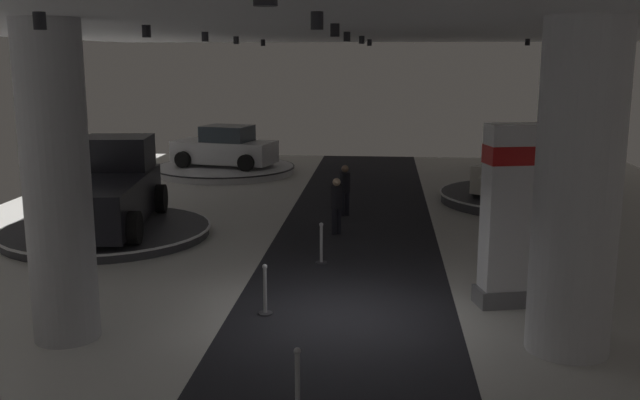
{
  "coord_description": "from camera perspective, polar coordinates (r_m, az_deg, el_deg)",
  "views": [
    {
      "loc": [
        0.71,
        -12.84,
        4.9
      ],
      "look_at": [
        -0.82,
        4.23,
        1.4
      ],
      "focal_mm": 39.95,
      "sensor_mm": 36.0,
      "label": 1
    }
  ],
  "objects": [
    {
      "name": "display_platform_deep_right",
      "position": [
        31.5,
        17.55,
        2.33
      ],
      "size": [
        5.14,
        5.14,
        0.26
      ],
      "color": "#B7B7BC",
      "rests_on": "ground"
    },
    {
      "name": "stanchion_a",
      "position": [
        10.12,
        -1.81,
        -15.06
      ],
      "size": [
        0.28,
        0.28,
        1.01
      ],
      "color": "#333338",
      "rests_on": "ground"
    },
    {
      "name": "pickup_truck_mid_left",
      "position": [
        20.51,
        -16.67,
        0.67
      ],
      "size": [
        3.2,
        5.53,
        2.3
      ],
      "color": "black",
      "rests_on": "display_platform_mid_left"
    },
    {
      "name": "ceiling_with_spotlights",
      "position": [
        12.88,
        2.01,
        14.43
      ],
      "size": [
        24.0,
        44.0,
        0.39
      ],
      "color": "silver"
    },
    {
      "name": "column_left",
      "position": [
        12.85,
        -20.33,
        1.19
      ],
      "size": [
        1.13,
        1.13,
        5.5
      ],
      "color": "#ADADB2",
      "rests_on": "ground"
    },
    {
      "name": "display_car_deep_left",
      "position": [
        30.17,
        -7.61,
        4.15
      ],
      "size": [
        4.5,
        2.98,
        1.71
      ],
      "color": "silver",
      "rests_on": "display_platform_deep_left"
    },
    {
      "name": "display_car_far_right",
      "position": [
        24.82,
        16.28,
        2.28
      ],
      "size": [
        4.01,
        4.41,
        1.71
      ],
      "color": "silver",
      "rests_on": "display_platform_far_right"
    },
    {
      "name": "display_platform_mid_left",
      "position": [
        20.42,
        -16.71,
        -2.4
      ],
      "size": [
        5.68,
        5.68,
        0.27
      ],
      "color": "#333338",
      "rests_on": "ground"
    },
    {
      "name": "ground",
      "position": [
        13.77,
        1.84,
        -9.42
      ],
      "size": [
        24.0,
        44.0,
        0.06
      ],
      "color": "silver"
    },
    {
      "name": "column_right",
      "position": [
        12.27,
        19.92,
        0.75
      ],
      "size": [
        1.38,
        1.38,
        5.5
      ],
      "color": "silver",
      "rests_on": "ground"
    },
    {
      "name": "visitor_walking_near",
      "position": [
        19.63,
        1.33,
        -0.2
      ],
      "size": [
        0.32,
        0.32,
        1.59
      ],
      "color": "black",
      "rests_on": "ground"
    },
    {
      "name": "visitor_walking_far",
      "position": [
        21.92,
        2.01,
        1.04
      ],
      "size": [
        0.32,
        0.32,
        1.59
      ],
      "color": "black",
      "rests_on": "ground"
    },
    {
      "name": "stanchion_b",
      "position": [
        13.78,
        -4.41,
        -7.68
      ],
      "size": [
        0.28,
        0.28,
        1.01
      ],
      "color": "#333338",
      "rests_on": "ground"
    },
    {
      "name": "display_platform_deep_left",
      "position": [
        30.32,
        -7.62,
        2.46
      ],
      "size": [
        5.89,
        5.89,
        0.31
      ],
      "color": "silver",
      "rests_on": "ground"
    },
    {
      "name": "brand_sign_pylon",
      "position": [
        14.39,
        15.12,
        -0.99
      ],
      "size": [
        1.38,
        0.92,
        3.62
      ],
      "color": "slate",
      "rests_on": "ground"
    },
    {
      "name": "display_car_deep_right",
      "position": [
        31.36,
        17.61,
        3.91
      ],
      "size": [
        4.29,
        4.19,
        1.71
      ],
      "color": "silver",
      "rests_on": "display_platform_deep_right"
    },
    {
      "name": "display_platform_far_right",
      "position": [
        24.95,
        16.13,
        0.19
      ],
      "size": [
        5.74,
        5.74,
        0.34
      ],
      "color": "#333338",
      "rests_on": "ground"
    },
    {
      "name": "stanchion_c",
      "position": [
        17.0,
        0.1,
        -3.91
      ],
      "size": [
        0.28,
        0.28,
        1.01
      ],
      "color": "#333338",
      "rests_on": "ground"
    }
  ]
}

